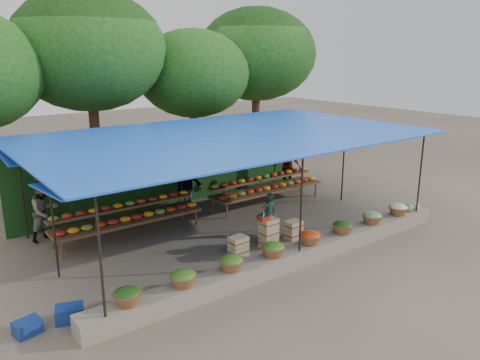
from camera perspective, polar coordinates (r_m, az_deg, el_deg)
ground at (r=13.59m, az=-1.33°, el=-6.19°), size 60.00×60.00×0.00m
stone_curb at (r=11.56m, az=6.71°, el=-9.23°), size 10.60×0.55×0.40m
stall_canopy at (r=12.90m, az=-1.55°, el=5.04°), size 10.80×6.60×2.82m
produce_baskets at (r=11.35m, az=6.39°, el=-7.69°), size 8.98×0.58×0.34m
netting_backdrop at (r=15.77m, az=-8.03°, el=1.47°), size 10.60×0.06×2.50m
tree_row at (r=18.17m, az=-11.65°, el=14.13°), size 16.51×5.50×7.12m
fruit_table_left at (r=13.36m, az=-13.54°, el=-4.25°), size 4.21×0.95×0.93m
fruit_table_right at (r=15.87m, az=3.20°, el=-0.72°), size 4.21×0.95×0.93m
crate_counter at (r=12.45m, az=3.40°, el=-6.76°), size 2.36×0.36×0.77m
weighing_scale at (r=12.16m, az=2.89°, el=-4.58°), size 0.31×0.31×0.33m
vendor_seated at (r=13.11m, az=3.56°, el=-4.17°), size 0.46×0.32×1.24m
customer_left at (r=13.73m, az=-22.78°, el=-3.53°), size 0.96×0.84×1.66m
customer_mid at (r=15.35m, az=-6.22°, el=-0.26°), size 1.30×1.00×1.77m
customer_right at (r=17.62m, az=5.78°, el=1.59°), size 1.03×0.87×1.65m
blue_crate_front at (r=9.85m, az=-20.05°, el=-15.04°), size 0.61×0.52×0.31m
blue_crate_back at (r=9.75m, az=-24.50°, el=-16.01°), size 0.52×0.42×0.28m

